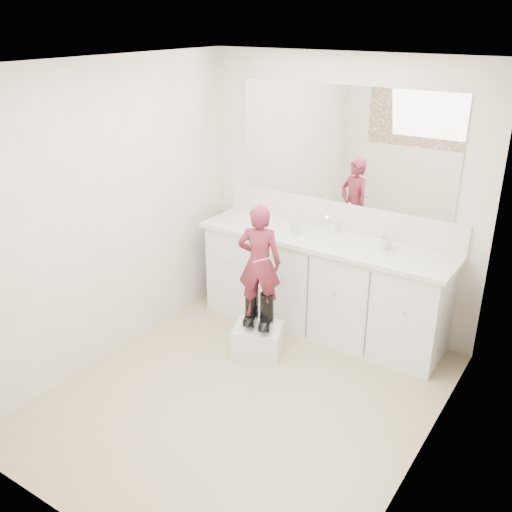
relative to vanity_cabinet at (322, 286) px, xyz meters
The scene contains 19 objects.
floor 1.30m from the vanity_cabinet, 90.00° to the right, with size 3.00×3.00×0.00m, color #968562.
ceiling 2.32m from the vanity_cabinet, 90.00° to the right, with size 3.00×3.00×0.00m, color white.
wall_back 0.82m from the vanity_cabinet, 90.00° to the left, with size 2.60×2.60×0.00m, color beige.
wall_front 2.83m from the vanity_cabinet, 90.00° to the right, with size 2.60×2.60×0.00m, color beige.
wall_left 1.95m from the vanity_cabinet, 136.70° to the right, with size 3.00×3.00×0.00m, color beige.
wall_right 1.95m from the vanity_cabinet, 43.30° to the right, with size 3.00×3.00×0.00m, color beige.
vanity_cabinet is the anchor object (origin of this frame).
countertop 0.45m from the vanity_cabinet, 90.00° to the right, with size 2.28×0.58×0.04m, color beige.
backsplash 0.64m from the vanity_cabinet, 90.00° to the left, with size 2.28×0.03×0.25m, color beige.
mirror 1.24m from the vanity_cabinet, 90.00° to the left, with size 2.00×0.02×1.00m, color white.
dot_panel 2.98m from the vanity_cabinet, 90.00° to the right, with size 2.00×0.01×1.20m, color #472819.
faucet 0.54m from the vanity_cabinet, 90.00° to the left, with size 0.08×0.08×0.10m, color silver.
cup 0.75m from the vanity_cabinet, ahead, with size 0.11×0.11×0.10m, color beige.
soap_bottle 0.61m from the vanity_cabinet, behind, with size 0.08×0.08×0.18m, color beige.
step_stool 0.77m from the vanity_cabinet, 110.45° to the right, with size 0.39×0.33×0.25m, color silver.
boot_left 0.72m from the vanity_cabinet, 116.57° to the right, with size 0.12×0.22×0.33m, color black, non-canonical shape.
boot_right 0.67m from the vanity_cabinet, 105.04° to the right, with size 0.12×0.22×0.33m, color black, non-canonical shape.
toddler 0.81m from the vanity_cabinet, 111.03° to the right, with size 0.35×0.23×0.97m, color #A53244.
toothbrush 0.89m from the vanity_cabinet, 103.83° to the right, with size 0.01×0.01×0.14m, color pink.
Camera 1 is at (2.03, -2.93, 2.68)m, focal length 40.00 mm.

